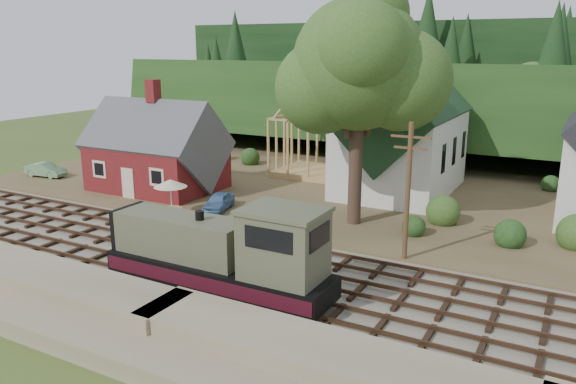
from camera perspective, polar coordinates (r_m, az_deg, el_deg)
The scene contains 16 objects.
ground at distance 30.89m, azimuth -3.89°, elevation -8.08°, with size 140.00×140.00×0.00m, color #384C1E.
embankment at distance 24.87m, azimuth -14.77°, elevation -14.49°, with size 64.00×5.00×1.60m, color #7F7259.
railroad_bed at distance 30.86m, azimuth -3.90°, elevation -7.94°, with size 64.00×11.00×0.16m, color #726B5B.
village_flat at distance 46.24m, azimuth 8.11°, elevation -0.26°, with size 64.00×26.00×0.30m, color brown.
hillside at distance 68.79m, azimuth 15.20°, elevation 4.14°, with size 70.00×28.00×8.00m, color #1E3F19.
ridge at distance 84.26m, azimuth 17.81°, elevation 5.79°, with size 80.00×20.00×12.00m, color black.
depot at distance 47.81m, azimuth -13.18°, elevation 3.76°, with size 10.80×7.41×9.00m.
church at distance 46.16m, azimuth 11.41°, elevation 5.96°, with size 8.40×15.17×13.00m.
timber_frame at distance 51.45m, azimuth 3.54°, elevation 4.92°, with size 8.20×6.20×6.99m.
lattice_tower at distance 56.25m, azimuth 6.31°, elevation 12.62°, with size 3.20×3.20×12.12m.
big_tree at distance 36.59m, azimuth 7.45°, elevation 11.86°, with size 10.90×8.40×14.70m.
telegraph_pole_near at distance 31.32m, azimuth 12.09°, elevation 0.14°, with size 2.20×0.28×8.00m.
locomotive at distance 27.53m, azimuth -6.43°, elevation -6.33°, with size 11.79×2.95×4.72m.
car_blue at distance 41.09m, azimuth -7.07°, elevation -0.99°, with size 1.48×3.68×1.25m, color #527DB0.
car_green at distance 55.86m, azimuth -23.40°, elevation 2.09°, with size 1.36×3.91×1.29m, color #74A471.
patio_set at distance 40.03m, azimuth -11.85°, elevation 0.72°, with size 2.32×2.32×2.59m.
Camera 1 is at (15.41, -23.98, 11.89)m, focal length 35.00 mm.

